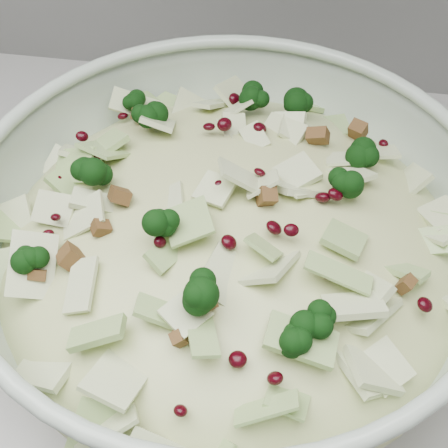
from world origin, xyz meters
TOP-DOWN VIEW (x-y plane):
  - mixing_bowl at (-0.47, 1.60)m, footprint 0.45×0.45m
  - salad at (-0.47, 1.60)m, footprint 0.47×0.47m

SIDE VIEW (x-z plane):
  - mixing_bowl at x=-0.47m, z-range 0.90..1.07m
  - salad at x=-0.47m, z-range 0.93..1.10m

